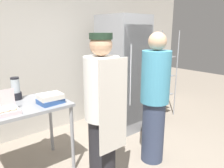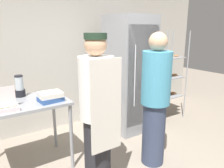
# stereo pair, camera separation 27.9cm
# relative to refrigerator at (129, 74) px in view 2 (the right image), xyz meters

# --- Properties ---
(back_wall) EXTENTS (6.40, 0.12, 2.73)m
(back_wall) POSITION_rel_refrigerator_xyz_m (-0.78, 0.81, 0.36)
(back_wall) COLOR #B7B2A8
(back_wall) RESTS_ON ground_plane
(refrigerator) EXTENTS (0.68, 0.77, 2.00)m
(refrigerator) POSITION_rel_refrigerator_xyz_m (0.00, 0.00, 0.00)
(refrigerator) COLOR gray
(refrigerator) RESTS_ON ground_plane
(baking_rack) EXTENTS (0.63, 0.43, 1.74)m
(baking_rack) POSITION_rel_refrigerator_xyz_m (0.91, -0.07, -0.15)
(baking_rack) COLOR #93969B
(baking_rack) RESTS_ON ground_plane
(prep_counter) EXTENTS (1.08, 0.71, 0.91)m
(prep_counter) POSITION_rel_refrigerator_xyz_m (-1.86, -0.25, -0.20)
(prep_counter) COLOR gray
(prep_counter) RESTS_ON ground_plane
(donut_box) EXTENTS (0.26, 0.20, 0.24)m
(donut_box) POSITION_rel_refrigerator_xyz_m (-2.06, -0.45, -0.04)
(donut_box) COLOR silver
(donut_box) RESTS_ON prep_counter
(blender_pitcher) EXTENTS (0.13, 0.13, 0.28)m
(blender_pitcher) POSITION_rel_refrigerator_xyz_m (-1.81, -0.00, 0.04)
(blender_pitcher) COLOR black
(blender_pitcher) RESTS_ON prep_counter
(binder_stack) EXTENTS (0.29, 0.24, 0.12)m
(binder_stack) POSITION_rel_refrigerator_xyz_m (-1.55, -0.41, -0.03)
(binder_stack) COLOR #2D5193
(binder_stack) RESTS_ON prep_counter
(person_baker) EXTENTS (0.37, 0.38, 1.73)m
(person_baker) POSITION_rel_refrigerator_xyz_m (-1.25, -1.04, -0.10)
(person_baker) COLOR #232328
(person_baker) RESTS_ON ground_plane
(person_customer) EXTENTS (0.37, 0.37, 1.74)m
(person_customer) POSITION_rel_refrigerator_xyz_m (-0.40, -1.05, -0.11)
(person_customer) COLOR #333D56
(person_customer) RESTS_ON ground_plane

